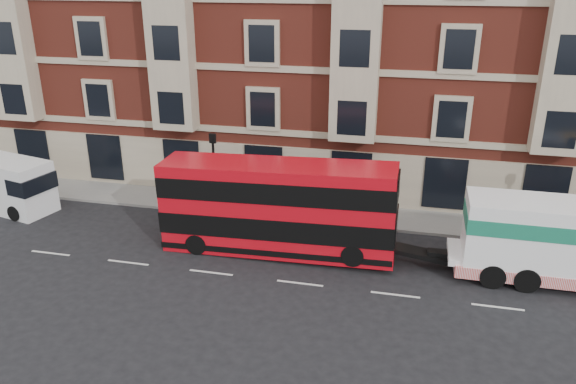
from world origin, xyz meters
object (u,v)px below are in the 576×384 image
object	(u,v)px
box_van	(6,184)
pedestrian	(183,190)
double_decker_bus	(278,206)
tow_truck	(559,241)

from	to	relation	value
box_van	pedestrian	world-z (taller)	box_van
double_decker_bus	pedestrian	bearing A→B (deg)	147.47
double_decker_bus	pedestrian	size ratio (longest dim) A/B	6.64
box_van	pedestrian	bearing A→B (deg)	28.23
tow_truck	box_van	world-z (taller)	tow_truck
double_decker_bus	pedestrian	xyz separation A→B (m)	(-6.51, 4.15, -1.35)
double_decker_bus	tow_truck	world-z (taller)	double_decker_bus
double_decker_bus	pedestrian	distance (m)	7.83
pedestrian	double_decker_bus	bearing A→B (deg)	-8.57
tow_truck	pedestrian	size ratio (longest dim) A/B	5.31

